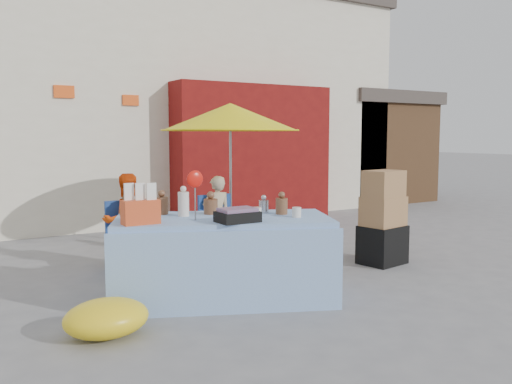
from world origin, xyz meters
TOP-DOWN VIEW (x-y plane):
  - ground at (0.00, 0.00)m, footprint 80.00×80.00m
  - backdrop at (0.52, 7.52)m, footprint 14.00×8.00m
  - market_table at (-0.66, 0.05)m, footprint 2.40×1.80m
  - chair_left at (-1.09, 1.64)m, footprint 0.48×0.47m
  - chair_right at (0.16, 1.64)m, footprint 0.48×0.47m
  - vendor_orange at (-1.09, 1.77)m, footprint 0.58×0.45m
  - vendor_beige at (0.16, 1.77)m, footprint 0.41×0.27m
  - umbrella at (0.46, 1.92)m, footprint 1.90×1.90m
  - box_stack at (1.80, 0.32)m, footprint 0.61×0.53m
  - tarp_bundle at (-1.96, -0.37)m, footprint 0.71×0.57m

SIDE VIEW (x-z plane):
  - ground at x=0.00m, z-range 0.00..0.00m
  - tarp_bundle at x=-1.96m, z-range 0.00..0.31m
  - chair_left at x=-1.09m, z-range -0.17..0.68m
  - chair_right at x=0.16m, z-range -0.17..0.68m
  - market_table at x=-0.66m, z-range -0.23..1.09m
  - vendor_beige at x=0.16m, z-range 0.00..1.11m
  - box_stack at x=1.80m, z-range -0.05..1.16m
  - vendor_orange at x=-1.09m, z-range 0.00..1.19m
  - umbrella at x=0.46m, z-range 0.85..2.94m
  - backdrop at x=0.52m, z-range -0.80..7.00m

